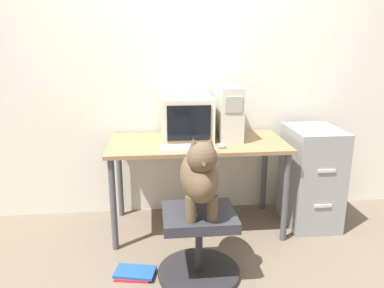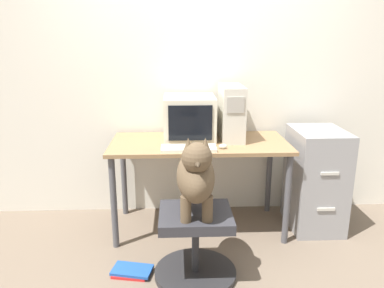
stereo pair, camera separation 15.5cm
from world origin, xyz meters
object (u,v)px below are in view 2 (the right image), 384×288
(crt_monitor, at_px, (189,117))
(filing_cabinet, at_px, (315,179))
(pc_tower, at_px, (231,112))
(keyboard, at_px, (189,148))
(office_chair, at_px, (195,244))
(book_stack_floor, at_px, (131,271))
(dog, at_px, (196,174))

(crt_monitor, distance_m, filing_cabinet, 1.21)
(pc_tower, distance_m, keyboard, 0.53)
(keyboard, bearing_deg, pc_tower, 41.33)
(office_chair, xyz_separation_m, book_stack_floor, (-0.45, 0.03, -0.22))
(pc_tower, bearing_deg, book_stack_floor, -136.13)
(filing_cabinet, bearing_deg, dog, -146.61)
(office_chair, distance_m, book_stack_floor, 0.50)
(crt_monitor, xyz_separation_m, office_chair, (0.01, -0.82, -0.72))
(book_stack_floor, bearing_deg, crt_monitor, 60.75)
(office_chair, bearing_deg, crt_monitor, 90.74)
(pc_tower, bearing_deg, office_chair, -113.21)
(dog, bearing_deg, filing_cabinet, 33.39)
(office_chair, distance_m, filing_cabinet, 1.29)
(keyboard, xyz_separation_m, dog, (0.03, -0.48, -0.03))
(crt_monitor, bearing_deg, keyboard, -92.97)
(crt_monitor, relative_size, keyboard, 1.04)
(keyboard, bearing_deg, dog, -86.61)
(book_stack_floor, bearing_deg, dog, -6.11)
(office_chair, distance_m, dog, 0.52)
(keyboard, height_order, dog, dog)
(pc_tower, bearing_deg, dog, -112.84)
(keyboard, relative_size, office_chair, 0.74)
(pc_tower, distance_m, dog, 0.91)
(keyboard, xyz_separation_m, filing_cabinet, (1.10, 0.22, -0.36))
(office_chair, height_order, book_stack_floor, office_chair)
(pc_tower, relative_size, book_stack_floor, 1.48)
(keyboard, xyz_separation_m, office_chair, (0.03, -0.47, -0.55))
(crt_monitor, distance_m, pc_tower, 0.35)
(dog, bearing_deg, book_stack_floor, 173.89)
(filing_cabinet, bearing_deg, book_stack_floor, -156.61)
(dog, height_order, book_stack_floor, dog)
(office_chair, relative_size, filing_cabinet, 0.66)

